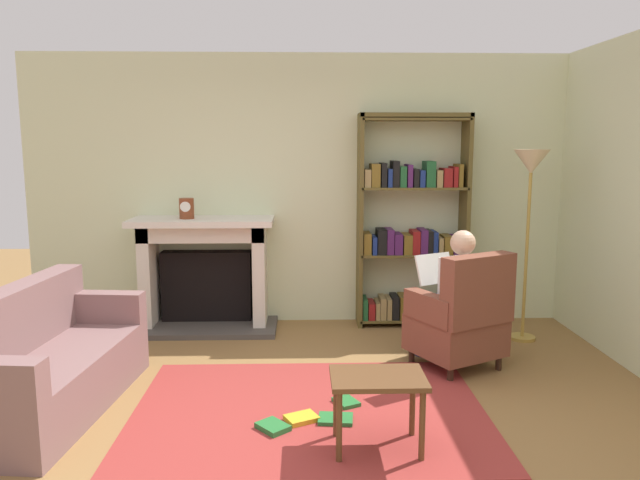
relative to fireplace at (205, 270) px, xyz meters
name	(u,v)px	position (x,y,z in m)	size (l,w,h in m)	color
ground	(310,432)	(1.01, -2.30, -0.58)	(14.00, 14.00, 0.00)	olive
back_wall	(306,190)	(1.01, 0.25, 0.77)	(5.60, 0.10, 2.70)	beige
side_wall_right	(631,201)	(3.66, -1.05, 0.77)	(0.10, 5.20, 2.70)	beige
area_rug	(309,411)	(1.01, -2.00, -0.58)	(2.40, 1.80, 0.01)	#9A312D
fireplace	(205,270)	(0.00, 0.00, 0.00)	(1.41, 0.64, 1.11)	#4C4742
mantel_clock	(187,208)	(-0.14, -0.10, 0.62)	(0.14, 0.14, 0.20)	brown
bookshelf	(411,228)	(2.05, 0.04, 0.40)	(1.09, 0.32, 2.11)	brown
armchair_reading	(462,318)	(2.25, -1.22, -0.16)	(0.85, 0.85, 0.97)	#331E14
seated_reader	(453,292)	(2.20, -1.12, 0.04)	(0.53, 0.60, 1.14)	white
sofa_floral	(46,365)	(-0.79, -1.90, -0.26)	(0.88, 1.76, 0.85)	#805D5C
side_table	(378,388)	(1.41, -2.52, -0.20)	(0.56, 0.39, 0.46)	brown
scattered_books	(311,418)	(1.02, -2.15, -0.56)	(0.72, 0.61, 0.04)	#267233
floor_lamp	(531,179)	(3.03, -0.49, 0.92)	(0.32, 0.32, 1.77)	#B7933F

